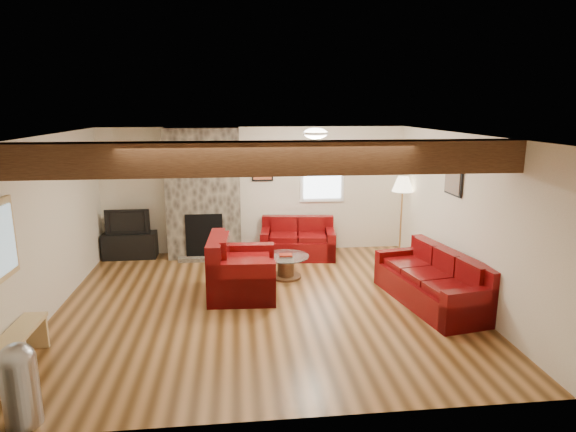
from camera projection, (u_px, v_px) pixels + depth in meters
name	position (u px, v px, depth m)	size (l,w,h in m)	color
room	(263.00, 223.00, 6.93)	(8.00, 8.00, 8.00)	#553516
oak_beam	(268.00, 158.00, 5.48)	(6.00, 0.36, 0.38)	#351C10
chimney_breast	(204.00, 195.00, 9.24)	(1.40, 0.67, 2.50)	#342E28
back_window	(322.00, 175.00, 9.63)	(0.90, 0.08, 1.10)	white
ceiling_dome	(315.00, 135.00, 7.63)	(0.40, 0.40, 0.18)	white
artwork_back	(262.00, 168.00, 9.47)	(0.42, 0.06, 0.52)	black
artwork_right	(453.00, 182.00, 7.42)	(0.06, 0.55, 0.42)	black
sofa_three	(431.00, 278.00, 7.14)	(2.03, 0.85, 0.78)	#490509
loveseat	(298.00, 238.00, 9.37)	(1.42, 0.82, 0.76)	#490509
armchair_red	(242.00, 266.00, 7.47)	(1.16, 1.01, 0.94)	#490509
coffee_table	(286.00, 267.00, 8.27)	(0.80, 0.80, 0.42)	#432515
tv_cabinet	(130.00, 245.00, 9.34)	(1.00, 0.40, 0.50)	black
television	(128.00, 221.00, 9.23)	(0.83, 0.11, 0.48)	black
floor_lamp	(403.00, 189.00, 9.21)	(0.40, 0.40, 1.58)	tan
pine_bench	(17.00, 353.00, 5.32)	(0.27, 1.18, 0.44)	tan
pedal_bin	(20.00, 384.00, 4.39)	(0.33, 0.33, 0.81)	#ACADB2
coal_bucket	(228.00, 261.00, 8.69)	(0.32, 0.32, 0.30)	slate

